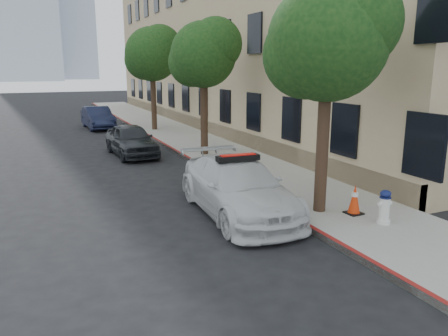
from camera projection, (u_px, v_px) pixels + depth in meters
ground at (184, 208)px, 11.66m from camera, size 120.00×120.00×0.00m
sidewalk at (189, 140)px, 21.97m from camera, size 3.20×50.00×0.15m
curb_strip at (159, 142)px, 21.37m from camera, size 0.12×50.00×0.15m
building at (245, 45)px, 27.51m from camera, size 8.00×36.00×10.00m
tower_right at (68, 4)px, 130.66m from camera, size 14.00×14.00×44.00m
tree_near at (329, 40)px, 10.04m from camera, size 2.92×2.82×5.62m
tree_mid at (204, 54)px, 17.20m from camera, size 2.77×2.64×5.43m
tree_far at (153, 54)px, 24.29m from camera, size 3.10×3.00×5.81m
police_car at (238, 187)px, 11.03m from camera, size 2.18×4.90×1.55m
parked_car_mid at (131, 140)px, 18.37m from camera, size 1.79×3.98×1.33m
parked_car_far at (98, 118)px, 26.47m from camera, size 1.62×4.07×1.32m
fire_hydrant at (385, 207)px, 9.97m from camera, size 0.34×0.31×0.80m
traffic_cone at (355, 200)px, 10.64m from camera, size 0.40×0.40×0.73m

